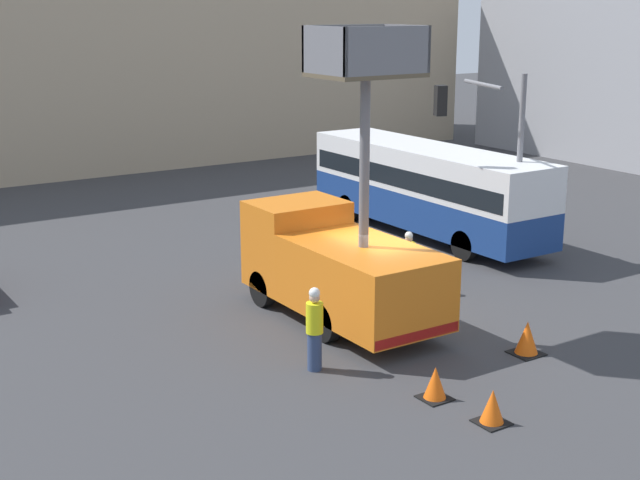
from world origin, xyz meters
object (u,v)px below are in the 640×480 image
at_px(traffic_cone_near_truck, 492,408).
at_px(traffic_cone_mid_road, 527,339).
at_px(traffic_cone_far_side, 435,384).
at_px(road_worker_directing, 408,262).
at_px(city_bus, 427,184).
at_px(traffic_light_pole, 491,137).
at_px(road_worker_near_truck, 315,329).
at_px(utility_truck, 339,260).

bearing_deg(traffic_cone_near_truck, traffic_cone_mid_road, 34.45).
bearing_deg(traffic_cone_far_side, road_worker_directing, 56.10).
xyz_separation_m(city_bus, traffic_light_pole, (-0.40, -3.44, 2.08)).
relative_size(road_worker_near_truck, traffic_cone_far_side, 2.74).
xyz_separation_m(city_bus, traffic_cone_far_side, (-8.43, -10.49, -1.47)).
height_order(road_worker_near_truck, traffic_cone_far_side, road_worker_near_truck).
height_order(utility_truck, road_worker_near_truck, utility_truck).
distance_m(city_bus, traffic_light_pole, 4.04).
relative_size(city_bus, road_worker_directing, 5.88).
distance_m(traffic_cone_near_truck, traffic_cone_far_side, 1.46).
bearing_deg(road_worker_near_truck, traffic_cone_far_side, -80.76).
xyz_separation_m(traffic_cone_near_truck, traffic_cone_far_side, (-0.21, 1.44, 0.00)).
xyz_separation_m(road_worker_near_truck, traffic_cone_near_truck, (1.47, -4.05, -0.64)).
bearing_deg(utility_truck, traffic_cone_far_side, -101.24).
relative_size(utility_truck, road_worker_near_truck, 3.86).
height_order(road_worker_directing, traffic_cone_mid_road, road_worker_directing).
relative_size(city_bus, traffic_cone_mid_road, 12.94).
bearing_deg(utility_truck, road_worker_near_truck, -133.36).
bearing_deg(traffic_cone_near_truck, road_worker_directing, 63.03).
height_order(utility_truck, traffic_light_pole, utility_truck).
height_order(traffic_cone_near_truck, traffic_cone_mid_road, traffic_cone_mid_road).
bearing_deg(traffic_cone_far_side, traffic_light_pole, 41.27).
relative_size(utility_truck, road_worker_directing, 4.22).
bearing_deg(utility_truck, road_worker_directing, 15.54).
height_order(utility_truck, traffic_cone_near_truck, utility_truck).
bearing_deg(traffic_light_pole, city_bus, 83.37).
distance_m(utility_truck, traffic_light_pole, 7.69).
bearing_deg(traffic_cone_near_truck, traffic_cone_far_side, 98.27).
bearing_deg(traffic_light_pole, utility_truck, -163.66).
bearing_deg(road_worker_near_truck, utility_truck, 30.07).
distance_m(traffic_light_pole, road_worker_near_truck, 10.70).
bearing_deg(traffic_cone_far_side, traffic_cone_mid_road, 11.91).
distance_m(road_worker_directing, traffic_cone_near_truck, 8.14).
height_order(road_worker_directing, traffic_cone_near_truck, road_worker_directing).
bearing_deg(road_worker_directing, traffic_cone_far_side, -104.86).
bearing_deg(road_worker_near_truck, road_worker_directing, 15.19).
bearing_deg(road_worker_near_truck, traffic_light_pole, 9.00).
height_order(traffic_cone_near_truck, traffic_cone_far_side, traffic_cone_far_side).
bearing_deg(road_worker_directing, traffic_cone_near_truck, -97.93).
height_order(traffic_cone_mid_road, traffic_cone_far_side, traffic_cone_mid_road).
relative_size(traffic_cone_near_truck, traffic_cone_far_side, 1.00).
bearing_deg(traffic_cone_far_side, traffic_cone_near_truck, -81.73).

